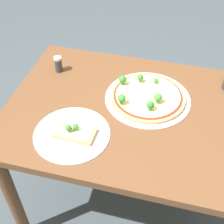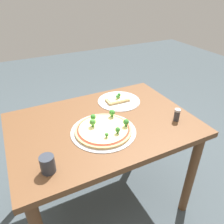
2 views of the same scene
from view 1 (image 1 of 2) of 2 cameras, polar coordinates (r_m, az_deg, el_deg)
The scene contains 5 objects.
ground_plane at distance 1.92m, azimuth 3.17°, elevation -15.92°, with size 8.00×8.00×0.00m, color #3D474C.
dining_table at distance 1.41m, azimuth 4.16°, elevation -2.88°, with size 1.12×0.78×0.74m.
pizza_tray_whole at distance 1.39m, azimuth 6.44°, elevation 2.84°, with size 0.38×0.38×0.07m.
pizza_tray_slice at distance 1.24m, azimuth -7.15°, elevation -3.84°, with size 0.31×0.31×0.06m.
condiment_shaker at distance 1.55m, azimuth -9.78°, elevation 8.62°, with size 0.04×0.04×0.08m.
Camera 1 is at (0.14, -0.96, 1.66)m, focal length 50.00 mm.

